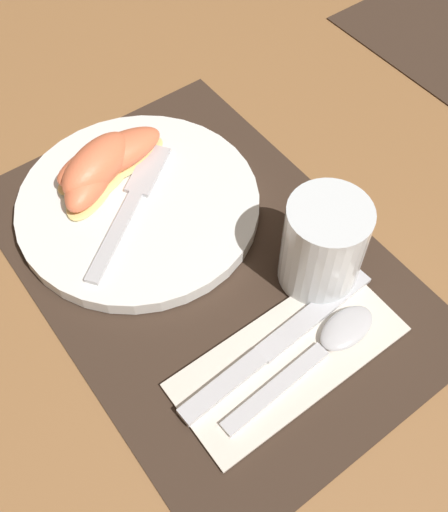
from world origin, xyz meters
TOP-DOWN VIEW (x-y plane):
  - ground_plane at (0.00, 0.00)m, footprint 3.00×3.00m
  - placemat at (0.00, 0.00)m, footprint 0.46×0.31m
  - plate at (-0.10, -0.02)m, footprint 0.25×0.25m
  - juice_glass at (0.08, 0.08)m, footprint 0.08×0.08m
  - napkin at (0.13, 0.00)m, footprint 0.09×0.21m
  - knife at (0.11, -0.00)m, footprint 0.03×0.22m
  - spoon at (0.14, 0.03)m, footprint 0.04×0.18m
  - fork at (-0.10, -0.02)m, footprint 0.12×0.16m
  - citrus_wedge_0 at (-0.15, -0.01)m, footprint 0.05×0.13m
  - citrus_wedge_1 at (-0.14, -0.03)m, footprint 0.08×0.11m
  - citrus_wedge_2 at (-0.14, -0.04)m, footprint 0.10×0.11m

SIDE VIEW (x-z plane):
  - ground_plane at x=0.00m, z-range 0.00..0.00m
  - placemat at x=0.00m, z-range 0.00..0.00m
  - napkin at x=0.13m, z-range 0.00..0.01m
  - knife at x=0.11m, z-range 0.01..0.01m
  - spoon at x=0.14m, z-range 0.01..0.02m
  - plate at x=-0.10m, z-range 0.00..0.02m
  - fork at x=-0.10m, z-range 0.02..0.02m
  - citrus_wedge_0 at x=-0.15m, z-range 0.02..0.05m
  - citrus_wedge_2 at x=-0.14m, z-range 0.02..0.05m
  - citrus_wedge_1 at x=-0.14m, z-range 0.02..0.06m
  - juice_glass at x=0.08m, z-range 0.00..0.10m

